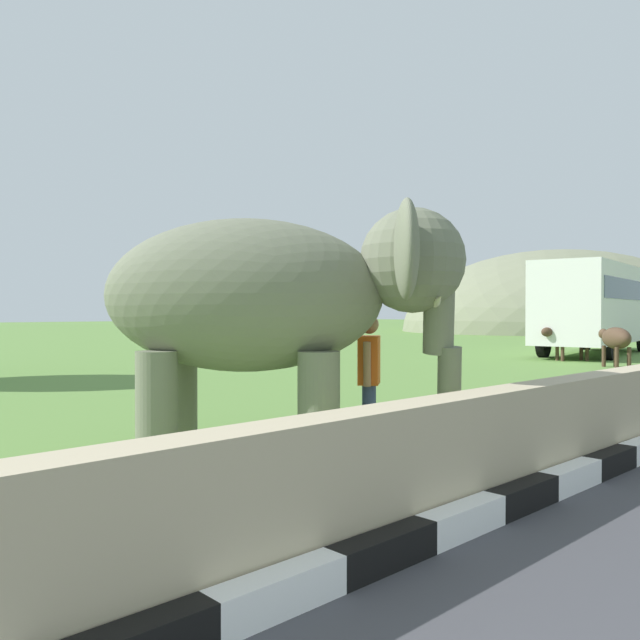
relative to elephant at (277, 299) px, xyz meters
The scene contains 7 objects.
barrier_parapet 3.07m from the elephant, 117.61° to the right, with size 28.00×0.36×1.00m, color tan.
elephant is the anchor object (origin of this frame).
person_handler 1.53m from the elephant, 14.26° to the right, with size 0.57×0.45×1.66m.
bus_white 21.72m from the elephant, 14.42° to the left, with size 9.65×4.06×3.50m.
cow_near 17.62m from the elephant, 15.04° to the left, with size 1.79×1.43×1.23m.
cow_mid 15.46m from the elephant, ahead, with size 1.63×1.64×1.23m.
hill_east 56.13m from the elephant, 22.79° to the left, with size 32.41×25.93×14.56m.
Camera 1 is at (-1.28, 0.86, 1.69)m, focal length 36.05 mm.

